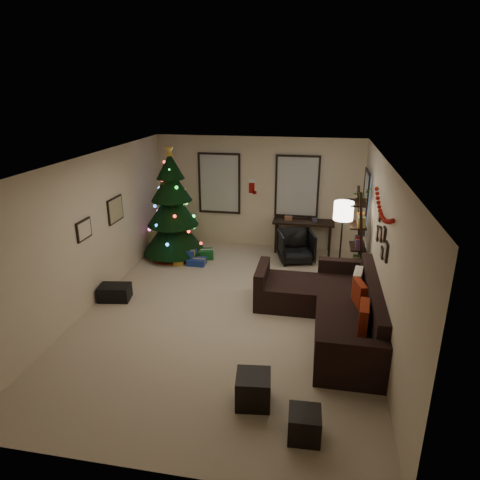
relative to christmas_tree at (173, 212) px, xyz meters
name	(u,v)px	position (x,y,z in m)	size (l,w,h in m)	color
floor	(228,311)	(1.80, -2.36, -1.10)	(7.00, 7.00, 0.00)	#BEAA90
ceiling	(227,160)	(1.80, -2.36, 1.60)	(7.00, 7.00, 0.00)	white
wall_back	(258,193)	(1.80, 1.14, 0.25)	(5.00, 5.00, 0.00)	beige
wall_front	(150,364)	(1.80, -5.86, 0.25)	(5.00, 5.00, 0.00)	beige
wall_left	(91,232)	(-0.70, -2.36, 0.25)	(7.00, 7.00, 0.00)	beige
wall_right	(381,250)	(4.30, -2.36, 0.25)	(7.00, 7.00, 0.00)	beige
window_back_left	(219,183)	(0.85, 1.11, 0.45)	(1.05, 0.06, 1.50)	#728CB2
window_back_right	(297,186)	(2.75, 1.11, 0.45)	(1.05, 0.06, 1.50)	#728CB2
window_right_wall	(366,201)	(4.27, 0.19, 0.40)	(0.06, 0.90, 1.30)	#728CB2
christmas_tree	(173,212)	(0.00, 0.00, 0.00)	(1.43, 1.43, 2.65)	black
presents	(185,255)	(0.31, -0.18, -0.98)	(1.30, 0.89, 0.30)	navy
sofa	(332,309)	(3.61, -2.49, -0.80)	(2.07, 3.00, 0.91)	black
pillow_red_a	(363,319)	(4.01, -3.37, -0.46)	(0.13, 0.48, 0.48)	maroon
pillow_red_b	(359,295)	(4.01, -2.57, -0.46)	(0.12, 0.43, 0.43)	maroon
pillow_cream	(357,283)	(4.01, -2.11, -0.47)	(0.13, 0.46, 0.46)	beige
ottoman_near	(253,389)	(2.61, -4.62, -0.89)	(0.43, 0.43, 0.41)	black
ottoman_far	(304,425)	(3.27, -5.08, -0.92)	(0.37, 0.37, 0.35)	black
desk	(303,224)	(2.96, 0.86, -0.41)	(1.45, 0.52, 0.78)	black
desk_chair	(296,246)	(2.83, 0.21, -0.74)	(0.70, 0.66, 0.72)	black
bookshelf	(359,240)	(4.10, -0.83, -0.14)	(0.30, 0.58, 1.99)	black
potted_plant	(362,194)	(4.10, -0.51, 0.71)	(0.44, 0.38, 0.49)	#4C4C4C
floor_lamp	(343,217)	(3.75, -0.97, 0.37)	(0.37, 0.37, 1.76)	black
art_map	(115,210)	(-0.68, -1.42, 0.40)	(0.04, 0.60, 0.50)	black
art_abstract	(84,230)	(-0.68, -2.62, 0.38)	(0.04, 0.45, 0.35)	black
gallery	(382,238)	(4.28, -2.43, 0.47)	(0.03, 1.25, 0.54)	black
garland	(383,209)	(4.25, -2.38, 0.93)	(0.08, 1.90, 0.30)	#A5140C
stocking_left	(252,186)	(1.66, 1.16, 0.40)	(0.20, 0.05, 0.36)	#990F0C
stocking_right	(266,185)	(1.99, 1.21, 0.44)	(0.20, 0.05, 0.36)	#990F0C
storage_bin	(115,292)	(-0.40, -2.31, -0.96)	(0.57, 0.38, 0.29)	black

